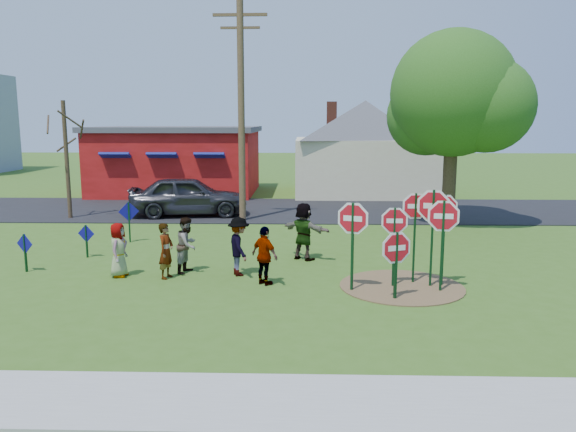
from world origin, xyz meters
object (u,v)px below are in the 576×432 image
Objects in this scene: person_a at (118,250)px; stop_sign_b at (415,215)px; suv at (188,196)px; stop_sign_c at (444,219)px; stop_sign_a at (353,227)px; utility_pole at (241,108)px; leafy_tree at (456,101)px; stop_sign_d at (433,214)px; person_b at (166,251)px.

stop_sign_b is at bearing -90.67° from person_a.
stop_sign_b is 13.12m from suv.
suv is (-8.78, 10.52, -0.85)m from stop_sign_c.
stop_sign_a is 2.43m from stop_sign_c.
utility_pole is at bearing 122.14° from stop_sign_b.
stop_sign_b is 0.32× the size of leafy_tree.
stop_sign_d is at bearing -92.74° from person_a.
person_b is (1.35, -0.12, 0.01)m from person_a.
person_a is (-6.31, 1.14, -0.90)m from stop_sign_a.
person_a is at bearing 173.09° from suv.
stop_sign_a reaches higher than suv.
utility_pole is at bearing -13.43° from person_a.
person_b is (-7.34, 0.51, -1.01)m from stop_sign_c.
stop_sign_a is 6.47m from person_a.
stop_sign_b is at bearing -149.33° from suv.
suv is 0.66× the size of leafy_tree.
stop_sign_b is 0.28× the size of utility_pole.
stop_sign_a reaches higher than person_b.
stop_sign_d is 11.57m from utility_pole.
stop_sign_d is at bearing -38.93° from stop_sign_b.
stop_sign_a reaches higher than person_a.
stop_sign_d reaches higher than stop_sign_a.
leafy_tree reaches higher than stop_sign_c.
suv is at bearing 22.59° from person_b.
utility_pole is 1.16× the size of leafy_tree.
utility_pole is (-6.22, 9.43, 3.00)m from stop_sign_c.
leafy_tree is at bearing -106.59° from suv.
person_a is at bearing -170.88° from stop_sign_d.
suv is at bearing 129.32° from stop_sign_b.
leafy_tree reaches higher than person_b.
person_a is at bearing 178.28° from stop_sign_b.
person_a is at bearing 167.95° from stop_sign_c.
stop_sign_b is at bearing 153.99° from stop_sign_d.
leafy_tree is at bearing -51.82° from person_a.
stop_sign_b is 11.13m from utility_pole.
person_b is (-4.96, 1.02, -0.89)m from stop_sign_a.
stop_sign_d reaches higher than suv.
stop_sign_c reaches higher than person_a.
stop_sign_d is at bearing 32.60° from stop_sign_a.
stop_sign_c is at bearing -147.64° from suv.
stop_sign_c is 1.68× the size of person_a.
stop_sign_a is 2.12m from stop_sign_d.
stop_sign_d reaches higher than person_b.
person_a is (-8.68, 0.63, -1.02)m from stop_sign_c.
utility_pole is (-3.84, 9.94, 3.13)m from stop_sign_a.
leafy_tree is (11.15, 8.09, 4.29)m from person_a.
stop_sign_b is 0.49× the size of suv.
utility_pole is 8.72m from leafy_tree.
leafy_tree is (11.24, -1.80, 4.11)m from suv.
person_b is (-7.02, 0.60, -1.16)m from stop_sign_d.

